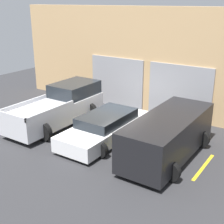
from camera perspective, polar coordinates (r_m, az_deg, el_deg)
The scene contains 9 objects.
ground_plane at distance 14.43m, azimuth 1.26°, elevation -3.47°, with size 28.00×28.00×0.00m, color #2D2D30.
shophouse_building at distance 16.41m, azimuth 7.61°, elevation 9.04°, with size 17.13×0.68×5.43m.
pickup_truck at distance 15.22m, azimuth -9.53°, elevation 0.94°, with size 2.41×5.18×1.81m.
sedan_white at distance 13.41m, azimuth -1.12°, elevation -2.75°, with size 2.20×4.78×1.16m.
sedan_side at distance 11.97m, azimuth 10.25°, elevation -4.18°, with size 2.29×4.95×1.66m.
parking_stripe_far_left at distance 16.30m, azimuth -13.77°, elevation -1.24°, with size 0.12×2.20×0.01m, color gold.
parking_stripe_left at distance 14.42m, azimuth -5.89°, elevation -3.57°, with size 0.12×2.20×0.01m, color gold.
parking_stripe_centre at distance 12.92m, azimuth 4.12°, elevation -6.42°, with size 0.12×2.20×0.01m, color gold.
parking_stripe_right at distance 11.94m, azimuth 16.38°, elevation -9.60°, with size 0.12×2.20×0.01m, color gold.
Camera 1 is at (7.10, -11.18, 5.72)m, focal length 50.00 mm.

